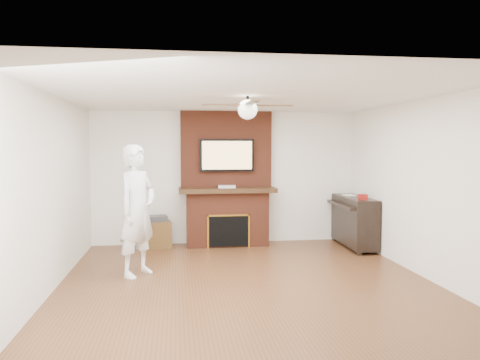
{
  "coord_description": "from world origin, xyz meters",
  "views": [
    {
      "loc": [
        -0.94,
        -6.1,
        1.82
      ],
      "look_at": [
        0.02,
        0.9,
        1.33
      ],
      "focal_mm": 35.0,
      "sensor_mm": 36.0,
      "label": 1
    }
  ],
  "objects": [
    {
      "name": "candle_cream",
      "position": [
        0.0,
        2.32,
        0.06
      ],
      "size": [
        0.08,
        0.08,
        0.12
      ],
      "primitive_type": "cylinder",
      "color": "beige",
      "rests_on": "ground"
    },
    {
      "name": "room_shell",
      "position": [
        0.0,
        0.0,
        1.25
      ],
      "size": [
        5.36,
        5.86,
        2.86
      ],
      "color": "#4D2C16",
      "rests_on": "ground"
    },
    {
      "name": "side_table",
      "position": [
        -1.3,
        2.48,
        0.27
      ],
      "size": [
        0.57,
        0.57,
        0.58
      ],
      "rotation": [
        0.0,
        0.0,
        0.14
      ],
      "color": "#4F3516",
      "rests_on": "ground"
    },
    {
      "name": "fireplace",
      "position": [
        0.0,
        2.55,
        1.0
      ],
      "size": [
        1.78,
        0.64,
        2.5
      ],
      "color": "maroon",
      "rests_on": "ground"
    },
    {
      "name": "tv",
      "position": [
        0.0,
        2.5,
        1.68
      ],
      "size": [
        1.0,
        0.08,
        0.6
      ],
      "color": "black",
      "rests_on": "fireplace"
    },
    {
      "name": "ceiling_fan",
      "position": [
        -0.0,
        0.0,
        2.33
      ],
      "size": [
        1.21,
        1.21,
        0.31
      ],
      "color": "black",
      "rests_on": "room_shell"
    },
    {
      "name": "candle_orange",
      "position": [
        -0.12,
        2.37,
        0.07
      ],
      "size": [
        0.07,
        0.07,
        0.14
      ],
      "primitive_type": "cylinder",
      "color": "#CE4118",
      "rests_on": "ground"
    },
    {
      "name": "person",
      "position": [
        -1.49,
        0.61,
        0.93
      ],
      "size": [
        0.77,
        0.82,
        1.86
      ],
      "primitive_type": "imported",
      "rotation": [
        0.0,
        0.0,
        0.95
      ],
      "color": "white",
      "rests_on": "ground"
    },
    {
      "name": "cable_box",
      "position": [
        -0.01,
        2.45,
        1.1
      ],
      "size": [
        0.33,
        0.2,
        0.05
      ],
      "primitive_type": "cube",
      "rotation": [
        0.0,
        0.0,
        -0.07
      ],
      "color": "silver",
      "rests_on": "fireplace"
    },
    {
      "name": "candle_green",
      "position": [
        -0.02,
        2.39,
        0.05
      ],
      "size": [
        0.07,
        0.07,
        0.1
      ],
      "primitive_type": "cylinder",
      "color": "#588535",
      "rests_on": "ground"
    },
    {
      "name": "piano",
      "position": [
        2.28,
        2.0,
        0.49
      ],
      "size": [
        0.55,
        1.42,
        1.01
      ],
      "rotation": [
        0.0,
        0.0,
        -0.03
      ],
      "color": "black",
      "rests_on": "ground"
    },
    {
      "name": "candle_blue",
      "position": [
        0.17,
        2.33,
        0.04
      ],
      "size": [
        0.06,
        0.06,
        0.08
      ],
      "primitive_type": "cylinder",
      "color": "#375FA5",
      "rests_on": "ground"
    }
  ]
}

